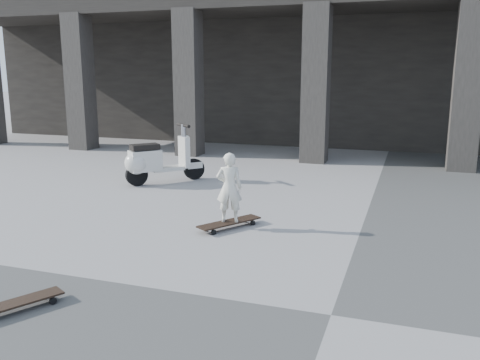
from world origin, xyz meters
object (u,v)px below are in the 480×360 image
(longboard, at_px, (229,223))
(skateboard_spare, at_px, (20,303))
(scooter, at_px, (152,161))
(child, at_px, (229,188))

(longboard, relative_size, skateboard_spare, 1.21)
(longboard, relative_size, scooter, 0.72)
(longboard, distance_m, scooter, 3.56)
(longboard, height_order, skateboard_spare, longboard)
(longboard, bearing_deg, skateboard_spare, -165.27)
(skateboard_spare, bearing_deg, longboard, 10.49)
(longboard, relative_size, child, 0.97)
(longboard, height_order, child, child)
(child, relative_size, scooter, 0.74)
(child, bearing_deg, scooter, -58.14)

